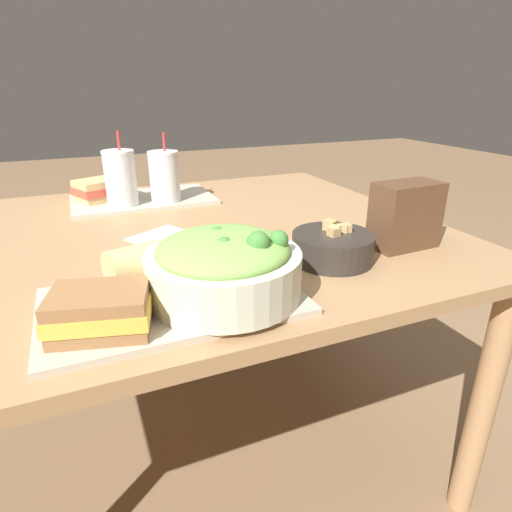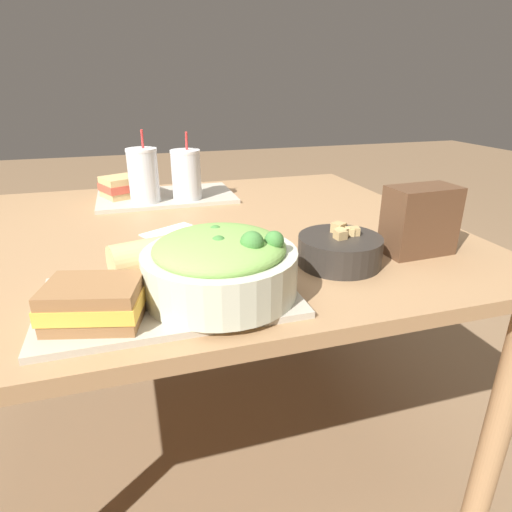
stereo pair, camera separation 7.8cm
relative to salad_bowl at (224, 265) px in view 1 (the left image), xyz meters
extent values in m
plane|color=#846647|center=(-0.02, 0.39, -0.77)|extent=(12.00, 12.00, 0.00)
cube|color=#A37A51|center=(-0.02, 0.39, -0.08)|extent=(1.39, 1.09, 0.03)
cylinder|color=#A37A51|center=(0.62, -0.09, -0.43)|extent=(0.06, 0.06, 0.68)
cylinder|color=#A37A51|center=(0.62, 0.88, -0.43)|extent=(0.06, 0.06, 0.68)
cube|color=#BCB29E|center=(-0.09, 0.02, -0.06)|extent=(0.43, 0.26, 0.01)
cube|color=#BCB29E|center=(-0.02, 0.73, -0.06)|extent=(0.43, 0.26, 0.01)
cylinder|color=beige|center=(0.00, 0.00, -0.02)|extent=(0.26, 0.26, 0.08)
ellipsoid|color=#7FB251|center=(0.00, 0.00, 0.03)|extent=(0.23, 0.23, 0.05)
sphere|color=#427F38|center=(0.00, 0.03, 0.04)|extent=(0.03, 0.03, 0.03)
sphere|color=#427F38|center=(0.08, -0.04, 0.05)|extent=(0.03, 0.03, 0.03)
sphere|color=#427F38|center=(-0.01, -0.02, 0.04)|extent=(0.03, 0.03, 0.03)
sphere|color=#427F38|center=(0.04, -0.05, 0.05)|extent=(0.04, 0.04, 0.04)
cube|color=beige|center=(0.04, -0.01, 0.04)|extent=(0.07, 0.06, 0.01)
cube|color=beige|center=(0.02, -0.06, 0.04)|extent=(0.07, 0.06, 0.01)
cylinder|color=#2D2823|center=(0.27, 0.08, -0.04)|extent=(0.17, 0.17, 0.06)
cylinder|color=brown|center=(0.27, 0.08, -0.01)|extent=(0.16, 0.16, 0.01)
cube|color=tan|center=(0.27, 0.08, 0.00)|extent=(0.02, 0.02, 0.02)
cube|color=tan|center=(0.29, 0.08, 0.00)|extent=(0.03, 0.03, 0.02)
cube|color=tan|center=(0.27, 0.08, 0.00)|extent=(0.03, 0.03, 0.02)
cube|color=tan|center=(0.28, 0.11, 0.00)|extent=(0.03, 0.03, 0.02)
cube|color=tan|center=(0.26, 0.07, 0.00)|extent=(0.02, 0.02, 0.02)
cube|color=tan|center=(0.30, 0.08, 0.00)|extent=(0.02, 0.02, 0.02)
cube|color=olive|center=(-0.20, -0.04, -0.04)|extent=(0.16, 0.13, 0.02)
cube|color=#EFB742|center=(-0.20, -0.04, -0.02)|extent=(0.17, 0.14, 0.02)
cube|color=olive|center=(-0.20, -0.04, 0.00)|extent=(0.16, 0.13, 0.02)
cylinder|color=tan|center=(-0.10, 0.11, -0.02)|extent=(0.19, 0.12, 0.07)
cylinder|color=beige|center=(-0.01, 0.13, -0.02)|extent=(0.02, 0.07, 0.07)
cube|color=tan|center=(-0.14, 0.76, -0.04)|extent=(0.17, 0.15, 0.02)
cube|color=#C64C38|center=(-0.14, 0.76, -0.02)|extent=(0.18, 0.16, 0.02)
cube|color=tan|center=(-0.14, 0.76, 0.00)|extent=(0.17, 0.15, 0.02)
cylinder|color=silver|center=(-0.09, 0.66, 0.02)|extent=(0.09, 0.09, 0.15)
cylinder|color=black|center=(-0.09, 0.66, 0.01)|extent=(0.08, 0.08, 0.13)
cylinder|color=white|center=(-0.09, 0.66, 0.10)|extent=(0.09, 0.09, 0.01)
cylinder|color=red|center=(-0.08, 0.66, 0.13)|extent=(0.01, 0.02, 0.06)
cylinder|color=silver|center=(0.04, 0.66, 0.02)|extent=(0.09, 0.09, 0.14)
cylinder|color=#701E47|center=(0.04, 0.66, 0.01)|extent=(0.08, 0.08, 0.12)
cylinder|color=white|center=(0.04, 0.66, 0.09)|extent=(0.09, 0.09, 0.01)
cylinder|color=red|center=(0.05, 0.66, 0.12)|extent=(0.01, 0.02, 0.06)
cube|color=brown|center=(0.46, 0.09, 0.01)|extent=(0.15, 0.09, 0.15)
cube|color=white|center=(-0.04, 0.38, -0.07)|extent=(0.17, 0.15, 0.00)
camera|label=1|loc=(-0.21, -0.63, 0.29)|focal=30.00mm
camera|label=2|loc=(-0.14, -0.66, 0.29)|focal=30.00mm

